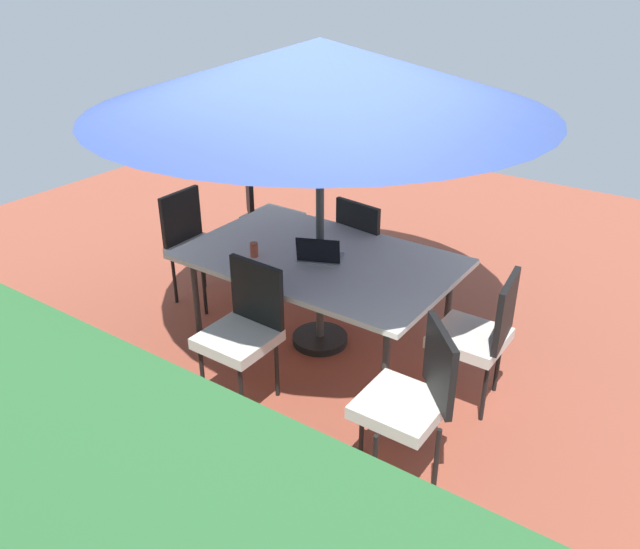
{
  "coord_description": "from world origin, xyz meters",
  "views": [
    {
      "loc": [
        -2.48,
        3.58,
        2.82
      ],
      "look_at": [
        0.0,
        0.0,
        0.61
      ],
      "focal_mm": 36.01,
      "sensor_mm": 36.0,
      "label": 1
    }
  ],
  "objects_px": {
    "laptop": "(320,255)",
    "chair_north": "(244,327)",
    "chair_east": "(195,242)",
    "chair_southeast": "(266,213)",
    "dining_table": "(320,262)",
    "chair_northwest": "(412,396)",
    "cup": "(254,250)",
    "chair_west": "(480,332)",
    "patio_umbrella": "(320,76)",
    "chair_south": "(368,246)"
  },
  "relations": [
    {
      "from": "patio_umbrella",
      "to": "chair_west",
      "type": "height_order",
      "value": "patio_umbrella"
    },
    {
      "from": "laptop",
      "to": "chair_north",
      "type": "bearing_deg",
      "value": 59.99
    },
    {
      "from": "dining_table",
      "to": "chair_west",
      "type": "xyz_separation_m",
      "value": [
        -1.29,
        0.0,
        -0.16
      ]
    },
    {
      "from": "chair_east",
      "to": "chair_west",
      "type": "bearing_deg",
      "value": -90.07
    },
    {
      "from": "chair_south",
      "to": "chair_southeast",
      "type": "distance_m",
      "value": 1.2
    },
    {
      "from": "chair_east",
      "to": "chair_south",
      "type": "bearing_deg",
      "value": -58.59
    },
    {
      "from": "chair_northwest",
      "to": "cup",
      "type": "relative_size",
      "value": 8.87
    },
    {
      "from": "patio_umbrella",
      "to": "chair_south",
      "type": "distance_m",
      "value": 1.71
    },
    {
      "from": "chair_northwest",
      "to": "cup",
      "type": "distance_m",
      "value": 1.76
    },
    {
      "from": "chair_east",
      "to": "chair_southeast",
      "type": "distance_m",
      "value": 0.88
    },
    {
      "from": "chair_east",
      "to": "laptop",
      "type": "relative_size",
      "value": 2.5
    },
    {
      "from": "dining_table",
      "to": "chair_southeast",
      "type": "xyz_separation_m",
      "value": [
        1.23,
        -0.87,
        -0.16
      ]
    },
    {
      "from": "dining_table",
      "to": "laptop",
      "type": "height_order",
      "value": "laptop"
    },
    {
      "from": "dining_table",
      "to": "chair_north",
      "type": "height_order",
      "value": "chair_north"
    },
    {
      "from": "patio_umbrella",
      "to": "chair_north",
      "type": "distance_m",
      "value": 1.74
    },
    {
      "from": "chair_north",
      "to": "chair_south",
      "type": "relative_size",
      "value": 1.0
    },
    {
      "from": "chair_southeast",
      "to": "chair_north",
      "type": "bearing_deg",
      "value": 169.28
    },
    {
      "from": "chair_southeast",
      "to": "laptop",
      "type": "bearing_deg",
      "value": -171.78
    },
    {
      "from": "chair_north",
      "to": "cup",
      "type": "xyz_separation_m",
      "value": [
        0.37,
        -0.57,
        0.26
      ]
    },
    {
      "from": "chair_west",
      "to": "chair_east",
      "type": "bearing_deg",
      "value": -96.83
    },
    {
      "from": "chair_southeast",
      "to": "cup",
      "type": "xyz_separation_m",
      "value": [
        -0.83,
        1.15,
        0.26
      ]
    },
    {
      "from": "patio_umbrella",
      "to": "chair_east",
      "type": "bearing_deg",
      "value": 0.43
    },
    {
      "from": "chair_north",
      "to": "chair_west",
      "type": "height_order",
      "value": "same"
    },
    {
      "from": "chair_south",
      "to": "chair_west",
      "type": "relative_size",
      "value": 1.0
    },
    {
      "from": "patio_umbrella",
      "to": "chair_northwest",
      "type": "relative_size",
      "value": 3.23
    },
    {
      "from": "chair_northwest",
      "to": "chair_north",
      "type": "bearing_deg",
      "value": -133.95
    },
    {
      "from": "patio_umbrella",
      "to": "chair_east",
      "type": "relative_size",
      "value": 3.23
    },
    {
      "from": "laptop",
      "to": "cup",
      "type": "relative_size",
      "value": 3.55
    },
    {
      "from": "chair_northwest",
      "to": "chair_west",
      "type": "distance_m",
      "value": 0.87
    },
    {
      "from": "patio_umbrella",
      "to": "chair_northwest",
      "type": "xyz_separation_m",
      "value": [
        -1.24,
        0.87,
        -1.52
      ]
    },
    {
      "from": "patio_umbrella",
      "to": "chair_north",
      "type": "relative_size",
      "value": 3.23
    },
    {
      "from": "chair_west",
      "to": "laptop",
      "type": "distance_m",
      "value": 1.27
    },
    {
      "from": "chair_south",
      "to": "laptop",
      "type": "xyz_separation_m",
      "value": [
        -0.08,
        0.84,
        0.26
      ]
    },
    {
      "from": "chair_north",
      "to": "chair_south",
      "type": "height_order",
      "value": "same"
    },
    {
      "from": "dining_table",
      "to": "chair_west",
      "type": "relative_size",
      "value": 2.06
    },
    {
      "from": "patio_umbrella",
      "to": "laptop",
      "type": "xyz_separation_m",
      "value": [
        -0.04,
        0.07,
        -1.27
      ]
    },
    {
      "from": "dining_table",
      "to": "chair_east",
      "type": "distance_m",
      "value": 1.32
    },
    {
      "from": "chair_southeast",
      "to": "chair_west",
      "type": "height_order",
      "value": "same"
    },
    {
      "from": "chair_north",
      "to": "laptop",
      "type": "bearing_deg",
      "value": 85.76
    },
    {
      "from": "dining_table",
      "to": "chair_north",
      "type": "distance_m",
      "value": 0.86
    },
    {
      "from": "chair_east",
      "to": "chair_northwest",
      "type": "xyz_separation_m",
      "value": [
        -2.55,
        0.86,
        0.0
      ]
    },
    {
      "from": "chair_east",
      "to": "chair_west",
      "type": "relative_size",
      "value": 1.0
    },
    {
      "from": "chair_east",
      "to": "cup",
      "type": "relative_size",
      "value": 8.87
    },
    {
      "from": "chair_west",
      "to": "cup",
      "type": "relative_size",
      "value": 8.87
    },
    {
      "from": "chair_northwest",
      "to": "chair_southeast",
      "type": "height_order",
      "value": "same"
    },
    {
      "from": "chair_southeast",
      "to": "chair_south",
      "type": "bearing_deg",
      "value": -140.14
    },
    {
      "from": "chair_north",
      "to": "chair_south",
      "type": "xyz_separation_m",
      "value": [
        -0.0,
        -1.62,
        0.0
      ]
    },
    {
      "from": "chair_south",
      "to": "cup",
      "type": "bearing_deg",
      "value": 78.28
    },
    {
      "from": "chair_south",
      "to": "cup",
      "type": "height_order",
      "value": "chair_south"
    },
    {
      "from": "chair_north",
      "to": "chair_west",
      "type": "xyz_separation_m",
      "value": [
        -1.33,
        -0.84,
        0.0
      ]
    }
  ]
}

